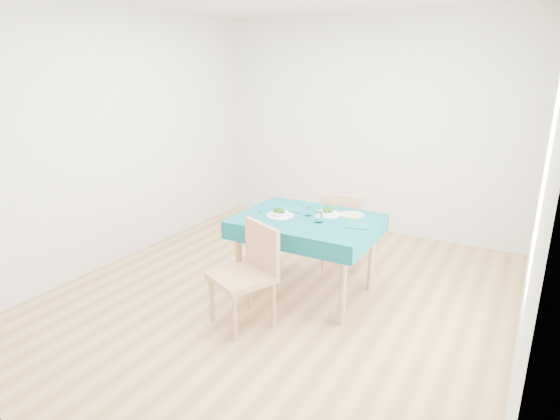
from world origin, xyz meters
The scene contains 16 objects.
room_shell centered at (0.00, 0.00, 1.35)m, with size 4.02×4.52×2.73m.
table centered at (0.19, 0.17, 0.38)m, with size 1.24×0.94×0.76m, color #074956.
chair_near centered at (-0.03, -0.58, 0.57)m, with size 0.45×0.50×1.13m, color #AE7D52.
chair_far centered at (0.24, 0.93, 0.52)m, with size 0.42×0.46×1.04m, color #AE7D52.
bowl_near centered at (-0.05, 0.09, 0.80)m, with size 0.25×0.25×0.08m, color white, non-canonical shape.
bowl_far centered at (0.32, 0.35, 0.79)m, with size 0.24×0.24×0.07m, color white, non-canonical shape.
fork_near centered at (-0.26, 0.02, 0.76)m, with size 0.02×0.16×0.00m, color silver.
knife_near centered at (-0.01, 0.10, 0.76)m, with size 0.02×0.21×0.00m, color silver.
fork_far centered at (0.27, 0.33, 0.76)m, with size 0.03×0.19×0.00m, color silver.
knife_far centered at (0.68, 0.15, 0.76)m, with size 0.02×0.20×0.00m, color silver.
napkin_near centered at (-0.05, 0.30, 0.76)m, with size 0.20×0.14×0.01m, color #0B525F.
napkin_far centered at (0.67, 0.16, 0.76)m, with size 0.21×0.15×0.01m, color #0B525F.
tumbler_center centered at (0.17, 0.23, 0.80)m, with size 0.06×0.06×0.08m, color white.
tumbler_side centered at (0.33, 0.11, 0.80)m, with size 0.07×0.07×0.09m, color white.
side_plate centered at (0.52, 0.44, 0.76)m, with size 0.22×0.22×0.01m, color #B6DE6C.
bread_slice centered at (0.52, 0.44, 0.78)m, with size 0.09×0.09×0.01m, color beige.
Camera 1 is at (1.95, -3.47, 2.09)m, focal length 30.00 mm.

